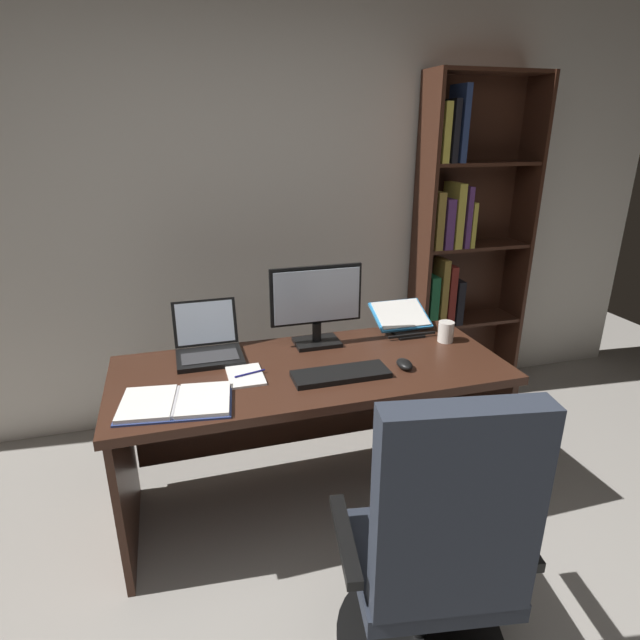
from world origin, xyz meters
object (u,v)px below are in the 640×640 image
at_px(notepad, 245,376).
at_px(office_chair, 436,564).
at_px(open_binder, 176,402).
at_px(pen, 250,373).
at_px(coffee_mug, 446,332).
at_px(monitor, 316,306).
at_px(keyboard, 341,374).
at_px(desk, 307,398).
at_px(reading_stand_with_book, 402,318).
at_px(bookshelf, 460,249).
at_px(laptop, 208,346).
at_px(computer_mouse, 404,364).

bearing_deg(notepad, office_chair, -63.22).
height_order(open_binder, pen, open_binder).
height_order(open_binder, coffee_mug, coffee_mug).
distance_m(monitor, keyboard, 0.42).
bearing_deg(desk, keyboard, -66.34).
xyz_separation_m(monitor, reading_stand_with_book, (0.49, 0.06, -0.13)).
distance_m(bookshelf, reading_stand_with_book, 0.91).
xyz_separation_m(reading_stand_with_book, pen, (-0.86, -0.32, -0.05)).
height_order(desk, monitor, monitor).
height_order(laptop, pen, laptop).
distance_m(office_chair, computer_mouse, 0.88).
relative_size(bookshelf, monitor, 4.58).
bearing_deg(laptop, open_binder, -110.62).
distance_m(keyboard, reading_stand_with_book, 0.66).
xyz_separation_m(office_chair, pen, (-0.44, 0.90, 0.30)).
relative_size(keyboard, coffee_mug, 4.05).
relative_size(bookshelf, reading_stand_with_book, 7.18).
relative_size(desk, pen, 12.55).
bearing_deg(bookshelf, laptop, -159.30).
height_order(bookshelf, coffee_mug, bookshelf).
distance_m(reading_stand_with_book, pen, 0.92).
xyz_separation_m(desk, office_chair, (0.16, -1.01, -0.09)).
bearing_deg(desk, open_binder, -155.79).
bearing_deg(notepad, desk, 18.85).
bearing_deg(monitor, office_chair, -87.01).
bearing_deg(pen, open_binder, -152.35).
distance_m(computer_mouse, pen, 0.69).
bearing_deg(pen, computer_mouse, -9.71).
relative_size(monitor, reading_stand_with_book, 1.57).
bearing_deg(reading_stand_with_book, keyboard, -137.92).
height_order(pen, coffee_mug, coffee_mug).
height_order(laptop, coffee_mug, laptop).
bearing_deg(monitor, keyboard, -90.00).
bearing_deg(bookshelf, office_chair, -121.12).
xyz_separation_m(bookshelf, laptop, (-1.68, -0.64, -0.22)).
xyz_separation_m(notepad, coffee_mug, (1.03, 0.11, 0.05)).
height_order(bookshelf, reading_stand_with_book, bookshelf).
xyz_separation_m(notepad, pen, (0.02, 0.00, 0.01)).
bearing_deg(desk, coffee_mug, 0.78).
distance_m(bookshelf, pen, 1.80).
height_order(monitor, notepad, monitor).
relative_size(office_chair, pen, 7.82).
height_order(computer_mouse, open_binder, computer_mouse).
relative_size(office_chair, computer_mouse, 10.53).
bearing_deg(reading_stand_with_book, office_chair, -109.11).
xyz_separation_m(desk, notepad, (-0.30, -0.10, 0.21)).
xyz_separation_m(desk, computer_mouse, (0.40, -0.22, 0.22)).
height_order(computer_mouse, notepad, computer_mouse).
distance_m(desk, pen, 0.37).
distance_m(desk, keyboard, 0.32).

